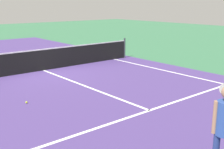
{
  "coord_description": "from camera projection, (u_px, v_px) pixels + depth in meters",
  "views": [
    {
      "loc": [
        -5.63,
        -11.55,
        2.91
      ],
      "look_at": [
        -0.72,
        -5.63,
        1.0
      ],
      "focal_mm": 46.34,
      "sensor_mm": 36.0,
      "label": 1
    }
  ],
  "objects": [
    {
      "name": "line_sideline_right",
      "position": [
        216.0,
        82.0,
        10.92
      ],
      "size": [
        0.1,
        11.89,
        0.01
      ],
      "primitive_type": "cube",
      "color": "white",
      "rests_on": "ground_plane"
    },
    {
      "name": "net",
      "position": [
        43.0,
        59.0,
        12.7
      ],
      "size": [
        9.76,
        0.09,
        1.07
      ],
      "color": "#33383D",
      "rests_on": "ground_plane"
    },
    {
      "name": "ground_plane",
      "position": [
        44.0,
        70.0,
        12.82
      ],
      "size": [
        60.0,
        60.0,
        0.0
      ],
      "primitive_type": "plane",
      "color": "#38724C"
    },
    {
      "name": "line_center_service",
      "position": [
        84.0,
        86.0,
        10.43
      ],
      "size": [
        0.1,
        6.4,
        0.01
      ],
      "primitive_type": "cube",
      "color": "white",
      "rests_on": "ground_plane"
    },
    {
      "name": "line_service_near",
      "position": [
        150.0,
        110.0,
        8.03
      ],
      "size": [
        8.22,
        0.1,
        0.01
      ],
      "primitive_type": "cube",
      "color": "white",
      "rests_on": "ground_plane"
    },
    {
      "name": "tennis_ball_mid_court",
      "position": [
        26.0,
        102.0,
        8.6
      ],
      "size": [
        0.07,
        0.07,
        0.07
      ],
      "primitive_type": "sphere",
      "color": "#CCE033",
      "rests_on": "ground_plane"
    },
    {
      "name": "court_surface_inbounds",
      "position": [
        44.0,
        70.0,
        12.82
      ],
      "size": [
        10.62,
        24.4,
        0.0
      ],
      "primitive_type": "cube",
      "color": "#4C387A",
      "rests_on": "ground_plane"
    }
  ]
}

